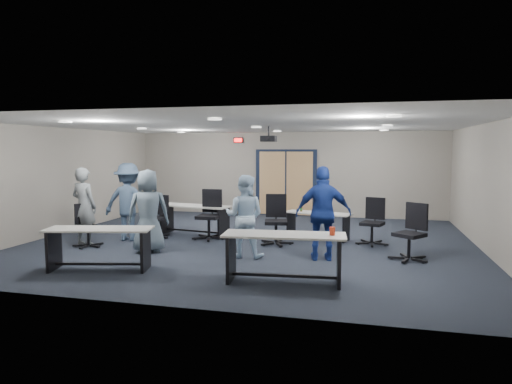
% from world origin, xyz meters
% --- Properties ---
extents(floor, '(10.00, 10.00, 0.00)m').
position_xyz_m(floor, '(0.00, 0.00, 0.00)').
color(floor, black).
rests_on(floor, ground).
extents(back_wall, '(10.00, 0.04, 2.70)m').
position_xyz_m(back_wall, '(0.00, 4.50, 1.35)').
color(back_wall, gray).
rests_on(back_wall, floor).
extents(front_wall, '(10.00, 0.04, 2.70)m').
position_xyz_m(front_wall, '(0.00, -4.50, 1.35)').
color(front_wall, gray).
rests_on(front_wall, floor).
extents(left_wall, '(0.04, 9.00, 2.70)m').
position_xyz_m(left_wall, '(-5.00, 0.00, 1.35)').
color(left_wall, gray).
rests_on(left_wall, floor).
extents(right_wall, '(0.04, 9.00, 2.70)m').
position_xyz_m(right_wall, '(5.00, 0.00, 1.35)').
color(right_wall, gray).
rests_on(right_wall, floor).
extents(ceiling, '(10.00, 9.00, 0.04)m').
position_xyz_m(ceiling, '(0.00, 0.00, 2.70)').
color(ceiling, silver).
rests_on(ceiling, back_wall).
extents(double_door, '(2.00, 0.07, 2.20)m').
position_xyz_m(double_door, '(0.00, 4.46, 1.05)').
color(double_door, black).
rests_on(double_door, back_wall).
extents(exit_sign, '(0.32, 0.07, 0.18)m').
position_xyz_m(exit_sign, '(-1.60, 4.44, 2.45)').
color(exit_sign, black).
rests_on(exit_sign, back_wall).
extents(ceiling_projector, '(0.35, 0.32, 0.37)m').
position_xyz_m(ceiling_projector, '(0.30, 0.50, 2.40)').
color(ceiling_projector, black).
rests_on(ceiling_projector, ceiling).
extents(ceiling_can_lights, '(6.24, 5.74, 0.02)m').
position_xyz_m(ceiling_can_lights, '(0.00, 0.25, 2.67)').
color(ceiling_can_lights, white).
rests_on(ceiling_can_lights, ceiling).
extents(table_front_left, '(1.95, 1.03, 0.75)m').
position_xyz_m(table_front_left, '(-2.01, -3.01, 0.51)').
color(table_front_left, '#AFADA6').
rests_on(table_front_left, floor).
extents(table_front_right, '(2.02, 0.84, 0.93)m').
position_xyz_m(table_front_right, '(1.34, -2.99, 0.55)').
color(table_front_right, '#AFADA6').
rests_on(table_front_right, floor).
extents(table_back_left, '(1.93, 0.90, 0.75)m').
position_xyz_m(table_back_left, '(-1.61, 0.51, 0.51)').
color(table_back_left, '#AFADA6').
rests_on(table_back_left, floor).
extents(table_back_right, '(1.65, 0.89, 0.87)m').
position_xyz_m(table_back_right, '(1.45, 0.77, 0.44)').
color(table_back_right, '#AFADA6').
rests_on(table_back_right, floor).
extents(chair_back_a, '(0.81, 0.81, 1.04)m').
position_xyz_m(chair_back_a, '(-2.38, -0.08, 0.52)').
color(chair_back_a, black).
rests_on(chair_back_a, floor).
extents(chair_back_b, '(0.75, 0.75, 1.19)m').
position_xyz_m(chair_back_b, '(-1.07, 0.08, 0.59)').
color(chair_back_b, black).
rests_on(chair_back_b, floor).
extents(chair_back_c, '(0.83, 0.83, 1.13)m').
position_xyz_m(chair_back_c, '(0.62, -0.14, 0.56)').
color(chair_back_c, black).
rests_on(chair_back_c, floor).
extents(chair_back_d, '(0.83, 0.83, 1.06)m').
position_xyz_m(chair_back_d, '(2.72, 0.38, 0.53)').
color(chair_back_d, black).
rests_on(chair_back_d, floor).
extents(chair_loose_left, '(0.83, 0.83, 0.95)m').
position_xyz_m(chair_loose_left, '(-3.36, -1.39, 0.48)').
color(chair_loose_left, black).
rests_on(chair_loose_left, floor).
extents(chair_loose_right, '(0.98, 0.98, 1.11)m').
position_xyz_m(chair_loose_right, '(3.41, -0.96, 0.55)').
color(chair_loose_right, black).
rests_on(chair_loose_right, floor).
extents(person_gray, '(0.70, 0.52, 1.75)m').
position_xyz_m(person_gray, '(-3.53, -1.24, 0.88)').
color(person_gray, gray).
rests_on(person_gray, floor).
extents(person_plaid, '(1.01, 0.88, 1.74)m').
position_xyz_m(person_plaid, '(-1.82, -1.51, 0.87)').
color(person_plaid, slate).
rests_on(person_plaid, floor).
extents(person_lightblue, '(0.80, 0.63, 1.65)m').
position_xyz_m(person_lightblue, '(0.24, -1.43, 0.82)').
color(person_lightblue, '#B8D7F3').
rests_on(person_lightblue, floor).
extents(person_navy, '(1.13, 0.63, 1.83)m').
position_xyz_m(person_navy, '(1.79, -1.31, 0.92)').
color(person_navy, navy).
rests_on(person_navy, floor).
extents(person_back, '(1.25, 0.81, 1.83)m').
position_xyz_m(person_back, '(-2.88, -0.47, 0.92)').
color(person_back, '#3C516D').
rests_on(person_back, floor).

